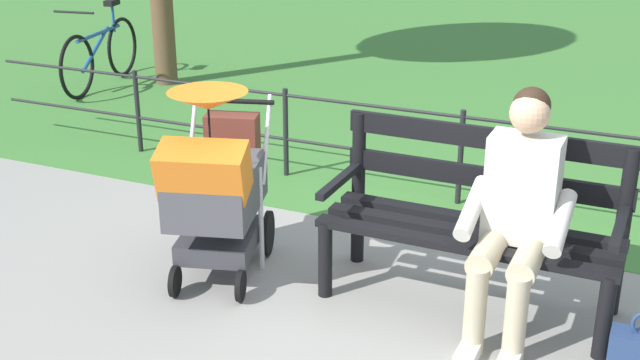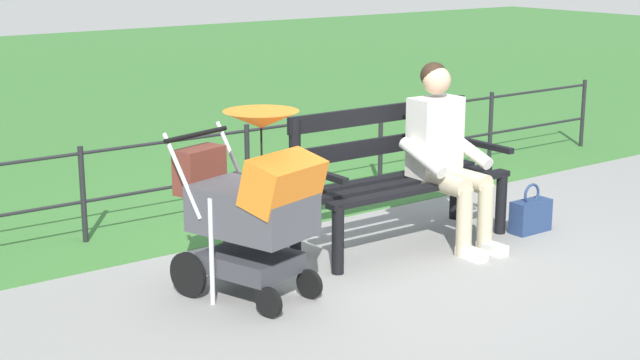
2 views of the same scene
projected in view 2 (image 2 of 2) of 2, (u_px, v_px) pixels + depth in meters
ground_plane at (359, 256)px, 6.57m from camera, size 60.00×60.00×0.00m
park_bench at (396, 170)px, 6.77m from camera, size 1.60×0.61×0.96m
person_on_bench at (445, 149)px, 6.71m from camera, size 0.53×0.74×1.28m
stroller at (253, 203)px, 5.66m from camera, size 0.72×0.98×1.15m
handbag at (531, 215)px, 7.08m from camera, size 0.32×0.14×0.37m
park_fence at (277, 154)px, 7.73m from camera, size 8.26×0.04×0.70m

